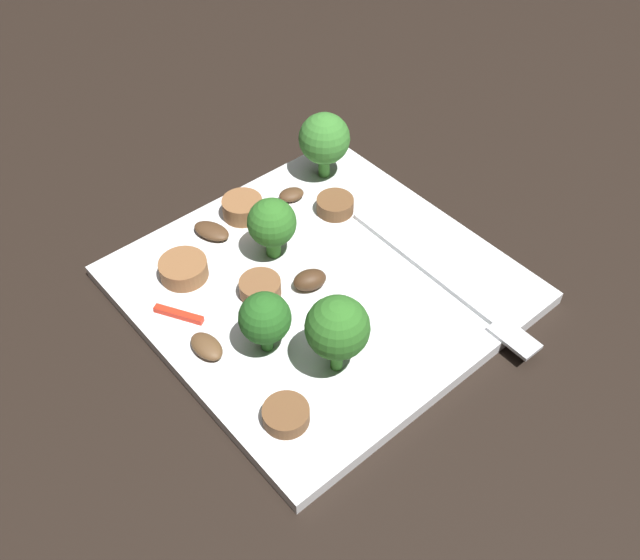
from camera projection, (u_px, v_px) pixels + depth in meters
name	position (u px, v px, depth m)	size (l,w,h in m)	color
ground_plane	(320.00, 290.00, 0.53)	(1.40, 1.40, 0.00)	black
plate	(320.00, 285.00, 0.53)	(0.25, 0.25, 0.01)	white
fork	(452.00, 289.00, 0.52)	(0.18, 0.02, 0.00)	silver
broccoli_floret_0	(324.00, 139.00, 0.58)	(0.04, 0.04, 0.06)	#408630
broccoli_floret_1	(272.00, 224.00, 0.52)	(0.04, 0.04, 0.05)	#347525
broccoli_floret_2	(265.00, 319.00, 0.46)	(0.04, 0.04, 0.05)	#296420
broccoli_floret_3	(337.00, 328.00, 0.44)	(0.04, 0.04, 0.06)	#347525
sausage_slice_0	(184.00, 269.00, 0.52)	(0.04, 0.04, 0.01)	brown
sausage_slice_1	(286.00, 415.00, 0.44)	(0.03, 0.03, 0.01)	brown
sausage_slice_2	(244.00, 207.00, 0.57)	(0.03, 0.03, 0.02)	brown
sausage_slice_3	(335.00, 205.00, 0.57)	(0.03, 0.03, 0.01)	brown
sausage_slice_4	(260.00, 288.00, 0.51)	(0.03, 0.03, 0.01)	brown
mushroom_0	(211.00, 351.00, 0.47)	(0.03, 0.02, 0.01)	brown
mushroom_1	(291.00, 195.00, 0.58)	(0.02, 0.02, 0.01)	#4C331E
mushroom_2	(312.00, 282.00, 0.51)	(0.02, 0.02, 0.01)	#422B19
mushroom_3	(212.00, 231.00, 0.55)	(0.03, 0.02, 0.01)	#4C331E
pepper_strip_3	(179.00, 314.00, 0.50)	(0.04, 0.01, 0.00)	red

